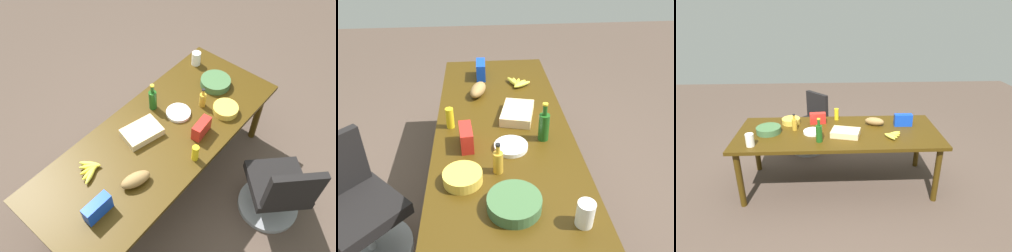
{
  "view_description": "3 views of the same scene",
  "coord_description": "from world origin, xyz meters",
  "views": [
    {
      "loc": [
        1.34,
        1.24,
        3.07
      ],
      "look_at": [
        -0.1,
        0.02,
        0.8
      ],
      "focal_mm": 37.18,
      "sensor_mm": 36.0,
      "label": 1
    },
    {
      "loc": [
        -2.03,
        0.15,
        2.05
      ],
      "look_at": [
        -0.08,
        -0.02,
        0.78
      ],
      "focal_mm": 35.53,
      "sensor_mm": 36.0,
      "label": 2
    },
    {
      "loc": [
        -0.07,
        -3.05,
        2.16
      ],
      "look_at": [
        0.06,
        -0.07,
        0.84
      ],
      "focal_mm": 30.01,
      "sensor_mm": 36.0,
      "label": 3
    }
  ],
  "objects": [
    {
      "name": "ground_plane",
      "position": [
        0.0,
        0.0,
        0.0
      ],
      "size": [
        10.0,
        10.0,
        0.0
      ],
      "primitive_type": "plane",
      "color": "#504035"
    },
    {
      "name": "conference_table",
      "position": [
        0.0,
        0.0,
        0.68
      ],
      "size": [
        2.4,
        0.95,
        0.74
      ],
      "color": "#3E2B09",
      "rests_on": "ground"
    },
    {
      "name": "office_chair",
      "position": [
        -0.43,
        1.0,
        0.34
      ],
      "size": [
        0.68,
        0.68,
        0.88
      ],
      "color": "gray",
      "rests_on": "ground"
    },
    {
      "name": "chip_bag_red",
      "position": [
        -0.25,
        0.25,
        0.81
      ],
      "size": [
        0.21,
        0.1,
        0.14
      ],
      "primitive_type": "cube",
      "rotation": [
        0.0,
        0.0,
        0.1
      ],
      "color": "red",
      "rests_on": "conference_table"
    },
    {
      "name": "salad_bowl",
      "position": [
        -0.82,
        -0.0,
        0.78
      ],
      "size": [
        0.34,
        0.34,
        0.07
      ],
      "primitive_type": "cylinder",
      "rotation": [
        0.0,
        0.0,
        0.21
      ],
      "color": "#3E6439",
      "rests_on": "conference_table"
    },
    {
      "name": "chip_bowl",
      "position": [
        -0.6,
        0.27,
        0.78
      ],
      "size": [
        0.25,
        0.25,
        0.07
      ],
      "primitive_type": "cylinder",
      "rotation": [
        0.0,
        0.0,
        0.09
      ],
      "color": "gold",
      "rests_on": "conference_table"
    },
    {
      "name": "mayo_jar",
      "position": [
        -0.95,
        -0.33,
        0.81
      ],
      "size": [
        0.1,
        0.1,
        0.14
      ],
      "primitive_type": "cylinder",
      "rotation": [
        0.0,
        0.0,
        -0.17
      ],
      "color": "white",
      "rests_on": "conference_table"
    },
    {
      "name": "sheet_cake",
      "position": [
        0.08,
        -0.12,
        0.78
      ],
      "size": [
        0.36,
        0.29,
        0.07
      ],
      "primitive_type": "cube",
      "rotation": [
        0.0,
        0.0,
        -0.24
      ],
      "color": "beige",
      "rests_on": "conference_table"
    },
    {
      "name": "wine_bottle",
      "position": [
        -0.22,
        -0.26,
        0.85
      ],
      "size": [
        0.07,
        0.07,
        0.28
      ],
      "color": "#1B5117",
      "rests_on": "conference_table"
    },
    {
      "name": "mustard_bottle",
      "position": [
        -0.02,
        0.37,
        0.82
      ],
      "size": [
        0.06,
        0.06,
        0.15
      ],
      "primitive_type": "cylinder",
      "rotation": [
        0.0,
        0.0,
        -0.15
      ],
      "color": "yellow",
      "rests_on": "conference_table"
    },
    {
      "name": "banana_bunch",
      "position": [
        0.61,
        -0.18,
        0.77
      ],
      "size": [
        0.21,
        0.22,
        0.04
      ],
      "color": "#D4CE43",
      "rests_on": "conference_table"
    },
    {
      "name": "bread_loaf",
      "position": [
        0.46,
        0.17,
        0.79
      ],
      "size": [
        0.26,
        0.18,
        0.1
      ],
      "primitive_type": "ellipsoid",
      "rotation": [
        0.0,
        0.0,
        -0.33
      ],
      "color": "olive",
      "rests_on": "conference_table"
    },
    {
      "name": "chip_bag_blue",
      "position": [
        0.81,
        0.14,
        0.82
      ],
      "size": [
        0.22,
        0.08,
        0.15
      ],
      "primitive_type": "cube",
      "rotation": [
        0.0,
        0.0,
        -0.01
      ],
      "color": "blue",
      "rests_on": "conference_table"
    },
    {
      "name": "dressing_bottle",
      "position": [
        -0.53,
        0.06,
        0.82
      ],
      "size": [
        0.08,
        0.08,
        0.2
      ],
      "color": "gold",
      "rests_on": "conference_table"
    },
    {
      "name": "paper_plate_stack",
      "position": [
        -0.3,
        -0.03,
        0.76
      ],
      "size": [
        0.27,
        0.27,
        0.03
      ],
      "primitive_type": "cylinder",
      "rotation": [
        0.0,
        0.0,
        0.24
      ],
      "color": "white",
      "rests_on": "conference_table"
    }
  ]
}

